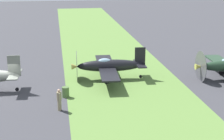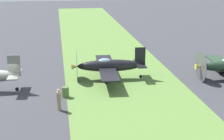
{
  "view_description": "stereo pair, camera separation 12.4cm",
  "coord_description": "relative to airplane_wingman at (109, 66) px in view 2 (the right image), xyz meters",
  "views": [
    {
      "loc": [
        -30.57,
        -4.68,
        10.9
      ],
      "look_at": [
        1.14,
        -9.74,
        1.28
      ],
      "focal_mm": 57.33,
      "sensor_mm": 36.0,
      "label": 1
    },
    {
      "loc": [
        -30.59,
        -4.81,
        10.9
      ],
      "look_at": [
        1.14,
        -9.74,
        1.28
      ],
      "focal_mm": 57.33,
      "sensor_mm": 36.0,
      "label": 2
    }
  ],
  "objects": [
    {
      "name": "ground_crew_chief",
      "position": [
        -7.12,
        4.92,
        -0.45
      ],
      "size": [
        0.63,
        0.38,
        1.73
      ],
      "rotation": [
        0.0,
        0.0,
        0.12
      ],
      "color": "#847A5B",
      "rests_on": "ground"
    },
    {
      "name": "ground_plane",
      "position": [
        -2.41,
        9.63,
        -1.36
      ],
      "size": [
        160.0,
        160.0,
        0.0
      ],
      "primitive_type": "plane",
      "color": "#38383D"
    },
    {
      "name": "grass_verge",
      "position": [
        -2.41,
        -1.23,
        -1.35
      ],
      "size": [
        120.0,
        11.0,
        0.01
      ],
      "primitive_type": "cube",
      "color": "#567A38",
      "rests_on": "ground"
    },
    {
      "name": "fuel_drum",
      "position": [
        -4.34,
        4.36,
        -0.91
      ],
      "size": [
        0.6,
        0.6,
        0.9
      ],
      "primitive_type": "cylinder",
      "color": "#476633",
      "rests_on": "ground"
    },
    {
      "name": "airplane_wingman",
      "position": [
        0.0,
        0.0,
        0.0
      ],
      "size": [
        9.09,
        7.2,
        3.24
      ],
      "rotation": [
        0.0,
        0.0,
        -0.05
      ],
      "color": "black",
      "rests_on": "ground"
    }
  ]
}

